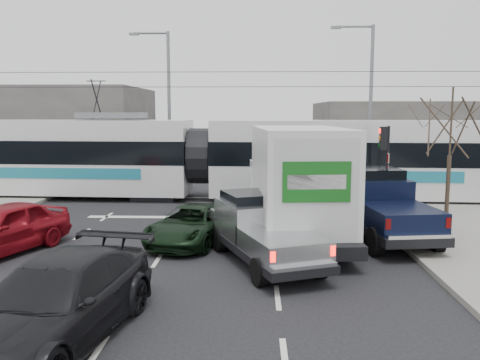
{
  "coord_description": "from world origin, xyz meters",
  "views": [
    {
      "loc": [
        1.17,
        -14.47,
        4.33
      ],
      "look_at": [
        0.59,
        4.28,
        1.8
      ],
      "focal_mm": 38.0,
      "sensor_mm": 36.0,
      "label": 1
    }
  ],
  "objects_px": {
    "dark_car": "(56,302)",
    "bare_tree": "(451,128)",
    "tram": "(200,158)",
    "silver_pickup": "(260,229)",
    "navy_pickup": "(380,205)",
    "street_lamp_near": "(367,97)",
    "box_truck": "(296,186)",
    "red_car": "(0,229)",
    "green_car": "(192,224)",
    "street_lamp_far": "(166,98)",
    "traffic_signal": "(385,151)"
  },
  "relations": [
    {
      "from": "dark_car",
      "to": "bare_tree",
      "type": "bearing_deg",
      "value": 48.15
    },
    {
      "from": "tram",
      "to": "silver_pickup",
      "type": "xyz_separation_m",
      "value": [
        2.92,
        -10.54,
        -1.11
      ]
    },
    {
      "from": "navy_pickup",
      "to": "street_lamp_near",
      "type": "bearing_deg",
      "value": 73.04
    },
    {
      "from": "tram",
      "to": "box_truck",
      "type": "xyz_separation_m",
      "value": [
        4.12,
        -8.3,
        -0.18
      ]
    },
    {
      "from": "bare_tree",
      "to": "navy_pickup",
      "type": "height_order",
      "value": "bare_tree"
    },
    {
      "from": "navy_pickup",
      "to": "red_car",
      "type": "distance_m",
      "value": 12.29
    },
    {
      "from": "green_car",
      "to": "silver_pickup",
      "type": "bearing_deg",
      "value": -26.95
    },
    {
      "from": "box_truck",
      "to": "dark_car",
      "type": "xyz_separation_m",
      "value": [
        -5.09,
        -7.64,
        -1.11
      ]
    },
    {
      "from": "green_car",
      "to": "red_car",
      "type": "height_order",
      "value": "red_car"
    },
    {
      "from": "red_car",
      "to": "dark_car",
      "type": "relative_size",
      "value": 0.85
    },
    {
      "from": "box_truck",
      "to": "green_car",
      "type": "bearing_deg",
      "value": 178.94
    },
    {
      "from": "navy_pickup",
      "to": "red_car",
      "type": "bearing_deg",
      "value": -176.53
    },
    {
      "from": "box_truck",
      "to": "navy_pickup",
      "type": "bearing_deg",
      "value": 6.05
    },
    {
      "from": "tram",
      "to": "dark_car",
      "type": "relative_size",
      "value": 5.29
    },
    {
      "from": "navy_pickup",
      "to": "green_car",
      "type": "xyz_separation_m",
      "value": [
        -6.39,
        -0.8,
        -0.54
      ]
    },
    {
      "from": "street_lamp_far",
      "to": "dark_car",
      "type": "distance_m",
      "value": 21.92
    },
    {
      "from": "navy_pickup",
      "to": "bare_tree",
      "type": "bearing_deg",
      "value": -14.97
    },
    {
      "from": "navy_pickup",
      "to": "dark_car",
      "type": "distance_m",
      "value": 11.48
    },
    {
      "from": "navy_pickup",
      "to": "red_car",
      "type": "height_order",
      "value": "navy_pickup"
    },
    {
      "from": "bare_tree",
      "to": "traffic_signal",
      "type": "xyz_separation_m",
      "value": [
        -1.13,
        4.0,
        -1.05
      ]
    },
    {
      "from": "green_car",
      "to": "bare_tree",
      "type": "bearing_deg",
      "value": 18.15
    },
    {
      "from": "bare_tree",
      "to": "silver_pickup",
      "type": "height_order",
      "value": "bare_tree"
    },
    {
      "from": "tram",
      "to": "street_lamp_near",
      "type": "bearing_deg",
      "value": 24.38
    },
    {
      "from": "traffic_signal",
      "to": "box_truck",
      "type": "relative_size",
      "value": 0.46
    },
    {
      "from": "bare_tree",
      "to": "green_car",
      "type": "height_order",
      "value": "bare_tree"
    },
    {
      "from": "navy_pickup",
      "to": "red_car",
      "type": "relative_size",
      "value": 1.25
    },
    {
      "from": "street_lamp_near",
      "to": "red_car",
      "type": "height_order",
      "value": "street_lamp_near"
    },
    {
      "from": "silver_pickup",
      "to": "box_truck",
      "type": "xyz_separation_m",
      "value": [
        1.2,
        2.24,
        0.94
      ]
    },
    {
      "from": "tram",
      "to": "silver_pickup",
      "type": "distance_m",
      "value": 10.99
    },
    {
      "from": "green_car",
      "to": "dark_car",
      "type": "height_order",
      "value": "dark_car"
    },
    {
      "from": "street_lamp_near",
      "to": "silver_pickup",
      "type": "xyz_separation_m",
      "value": [
        -5.99,
        -14.03,
        -4.15
      ]
    },
    {
      "from": "dark_car",
      "to": "navy_pickup",
      "type": "bearing_deg",
      "value": 55.87
    },
    {
      "from": "street_lamp_near",
      "to": "silver_pickup",
      "type": "height_order",
      "value": "street_lamp_near"
    },
    {
      "from": "traffic_signal",
      "to": "dark_car",
      "type": "distance_m",
      "value": 15.09
    },
    {
      "from": "tram",
      "to": "silver_pickup",
      "type": "height_order",
      "value": "tram"
    },
    {
      "from": "box_truck",
      "to": "navy_pickup",
      "type": "relative_size",
      "value": 1.36
    },
    {
      "from": "traffic_signal",
      "to": "street_lamp_far",
      "type": "xyz_separation_m",
      "value": [
        -10.66,
        9.5,
        2.37
      ]
    },
    {
      "from": "traffic_signal",
      "to": "street_lamp_near",
      "type": "distance_m",
      "value": 7.91
    },
    {
      "from": "navy_pickup",
      "to": "street_lamp_far",
      "type": "bearing_deg",
      "value": 118.55
    },
    {
      "from": "bare_tree",
      "to": "silver_pickup",
      "type": "bearing_deg",
      "value": -158.06
    },
    {
      "from": "bare_tree",
      "to": "street_lamp_far",
      "type": "height_order",
      "value": "street_lamp_far"
    },
    {
      "from": "dark_car",
      "to": "street_lamp_near",
      "type": "bearing_deg",
      "value": 73.25
    },
    {
      "from": "silver_pickup",
      "to": "box_truck",
      "type": "height_order",
      "value": "box_truck"
    },
    {
      "from": "traffic_signal",
      "to": "tram",
      "type": "bearing_deg",
      "value": 153.55
    },
    {
      "from": "silver_pickup",
      "to": "red_car",
      "type": "xyz_separation_m",
      "value": [
        -7.93,
        0.46,
        -0.17
      ]
    },
    {
      "from": "street_lamp_far",
      "to": "green_car",
      "type": "xyz_separation_m",
      "value": [
        3.25,
        -14.02,
        -4.5
      ]
    },
    {
      "from": "street_lamp_near",
      "to": "red_car",
      "type": "bearing_deg",
      "value": -135.74
    },
    {
      "from": "traffic_signal",
      "to": "tram",
      "type": "xyz_separation_m",
      "value": [
        -8.07,
        4.01,
        -0.67
      ]
    },
    {
      "from": "green_car",
      "to": "dark_car",
      "type": "distance_m",
      "value": 7.58
    },
    {
      "from": "silver_pickup",
      "to": "navy_pickup",
      "type": "relative_size",
      "value": 0.97
    }
  ]
}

